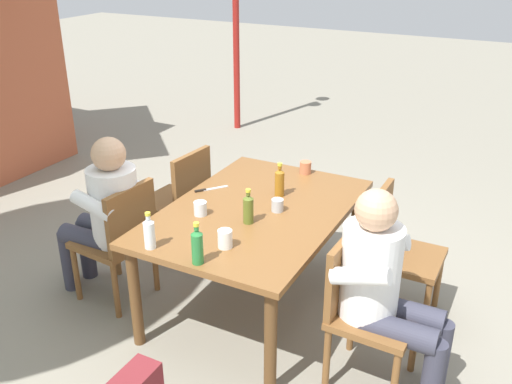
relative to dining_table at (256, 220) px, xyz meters
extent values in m
plane|color=gray|center=(0.00, 0.00, -0.65)|extent=(24.00, 24.00, 0.00)
cube|color=brown|center=(0.00, 0.00, 0.06)|extent=(1.57, 1.07, 0.04)
cylinder|color=brown|center=(-0.70, -0.45, -0.30)|extent=(0.07, 0.07, 0.69)
cylinder|color=brown|center=(0.70, -0.45, -0.30)|extent=(0.07, 0.07, 0.69)
cylinder|color=brown|center=(-0.70, 0.45, -0.30)|extent=(0.07, 0.07, 0.69)
cylinder|color=brown|center=(0.70, 0.45, -0.30)|extent=(0.07, 0.07, 0.69)
cube|color=brown|center=(-0.35, -0.91, -0.22)|extent=(0.46, 0.46, 0.04)
cube|color=brown|center=(-0.35, -0.71, 0.01)|extent=(0.42, 0.06, 0.42)
cylinder|color=brown|center=(-0.55, -1.10, -0.44)|extent=(0.04, 0.04, 0.41)
cylinder|color=brown|center=(-0.17, -1.11, -0.44)|extent=(0.04, 0.04, 0.41)
cylinder|color=brown|center=(-0.54, -0.72, -0.44)|extent=(0.04, 0.04, 0.41)
cylinder|color=brown|center=(-0.16, -0.73, -0.44)|extent=(0.04, 0.04, 0.41)
cube|color=brown|center=(-0.35, 0.91, -0.22)|extent=(0.48, 0.48, 0.04)
cube|color=brown|center=(-0.37, 0.71, 0.01)|extent=(0.42, 0.08, 0.42)
cylinder|color=brown|center=(-0.15, 1.09, -0.44)|extent=(0.04, 0.04, 0.41)
cylinder|color=brown|center=(-0.52, 1.12, -0.44)|extent=(0.04, 0.04, 0.41)
cylinder|color=brown|center=(-0.18, 0.71, -0.44)|extent=(0.04, 0.04, 0.41)
cylinder|color=brown|center=(-0.56, 0.74, -0.44)|extent=(0.04, 0.04, 0.41)
cube|color=brown|center=(0.35, 0.91, -0.22)|extent=(0.47, 0.47, 0.04)
cube|color=brown|center=(0.34, 0.71, 0.01)|extent=(0.42, 0.07, 0.42)
cylinder|color=brown|center=(0.56, 1.09, -0.44)|extent=(0.04, 0.04, 0.41)
cylinder|color=brown|center=(0.18, 1.12, -0.44)|extent=(0.04, 0.04, 0.41)
cylinder|color=brown|center=(0.53, 0.71, -0.44)|extent=(0.04, 0.04, 0.41)
cylinder|color=brown|center=(0.15, 0.74, -0.44)|extent=(0.04, 0.04, 0.41)
cube|color=brown|center=(0.35, -0.91, -0.22)|extent=(0.44, 0.44, 0.04)
cube|color=brown|center=(0.35, -0.71, 0.01)|extent=(0.42, 0.04, 0.42)
cylinder|color=brown|center=(0.16, -1.10, -0.44)|extent=(0.04, 0.04, 0.41)
cylinder|color=brown|center=(0.54, -1.10, -0.44)|extent=(0.04, 0.04, 0.41)
cylinder|color=brown|center=(0.16, -0.72, -0.44)|extent=(0.04, 0.04, 0.41)
cylinder|color=brown|center=(0.54, -0.72, -0.44)|extent=(0.04, 0.04, 0.41)
cylinder|color=white|center=(-0.35, -0.86, 0.06)|extent=(0.32, 0.32, 0.52)
sphere|color=tan|center=(-0.35, -0.86, 0.42)|extent=(0.22, 0.22, 0.22)
cylinder|color=#383847|center=(-0.44, -1.06, -0.20)|extent=(0.14, 0.40, 0.14)
cylinder|color=#383847|center=(-0.44, -1.26, -0.42)|extent=(0.11, 0.11, 0.45)
cylinder|color=white|center=(-0.54, -0.86, 0.14)|extent=(0.09, 0.31, 0.16)
cylinder|color=#383847|center=(-0.26, -1.06, -0.20)|extent=(0.14, 0.40, 0.14)
cylinder|color=#383847|center=(-0.26, -1.26, -0.42)|extent=(0.11, 0.11, 0.45)
cylinder|color=white|center=(-0.16, -0.86, 0.14)|extent=(0.09, 0.31, 0.16)
cylinder|color=white|center=(-0.35, 0.86, 0.06)|extent=(0.32, 0.32, 0.52)
sphere|color=tan|center=(-0.35, 0.86, 0.42)|extent=(0.22, 0.22, 0.22)
cylinder|color=#383847|center=(-0.26, 1.06, -0.20)|extent=(0.14, 0.40, 0.14)
cylinder|color=#383847|center=(-0.26, 1.26, -0.42)|extent=(0.11, 0.11, 0.45)
cylinder|color=white|center=(-0.16, 0.86, 0.14)|extent=(0.09, 0.31, 0.16)
cylinder|color=#383847|center=(-0.44, 1.06, -0.20)|extent=(0.14, 0.40, 0.14)
cylinder|color=#383847|center=(-0.44, 1.26, -0.42)|extent=(0.11, 0.11, 0.45)
cylinder|color=white|center=(-0.54, 0.86, 0.14)|extent=(0.09, 0.31, 0.16)
cylinder|color=#996019|center=(0.25, -0.04, 0.17)|extent=(0.06, 0.06, 0.17)
cone|color=#996019|center=(0.25, -0.04, 0.26)|extent=(0.06, 0.06, 0.02)
cylinder|color=#996019|center=(0.25, -0.04, 0.29)|extent=(0.03, 0.03, 0.02)
cylinder|color=yellow|center=(0.25, -0.04, 0.31)|extent=(0.03, 0.03, 0.02)
cylinder|color=#287A38|center=(-0.72, -0.03, 0.17)|extent=(0.06, 0.06, 0.17)
cone|color=#287A38|center=(-0.72, -0.03, 0.27)|extent=(0.06, 0.06, 0.02)
cylinder|color=#287A38|center=(-0.72, -0.03, 0.29)|extent=(0.03, 0.03, 0.02)
cylinder|color=yellow|center=(-0.72, -0.03, 0.31)|extent=(0.03, 0.03, 0.02)
cylinder|color=#566623|center=(-0.19, -0.04, 0.16)|extent=(0.06, 0.06, 0.16)
cone|color=#566623|center=(-0.19, -0.04, 0.25)|extent=(0.06, 0.06, 0.02)
cylinder|color=#566623|center=(-0.19, -0.04, 0.27)|extent=(0.03, 0.03, 0.02)
cylinder|color=yellow|center=(-0.19, -0.04, 0.29)|extent=(0.03, 0.03, 0.02)
cylinder|color=white|center=(-0.71, 0.30, 0.16)|extent=(0.06, 0.06, 0.16)
cone|color=white|center=(-0.71, 0.30, 0.25)|extent=(0.06, 0.06, 0.02)
cylinder|color=white|center=(-0.71, 0.30, 0.27)|extent=(0.03, 0.03, 0.02)
cylinder|color=yellow|center=(-0.71, 0.30, 0.29)|extent=(0.03, 0.03, 0.02)
cylinder|color=white|center=(-0.51, -0.07, 0.13)|extent=(0.08, 0.08, 0.11)
cylinder|color=#BC6B47|center=(0.70, -0.05, 0.13)|extent=(0.08, 0.08, 0.09)
cylinder|color=silver|center=(-0.23, 0.27, 0.12)|extent=(0.08, 0.08, 0.09)
cylinder|color=#B2B7BC|center=(0.04, -0.13, 0.12)|extent=(0.08, 0.08, 0.08)
cube|color=silver|center=(0.16, 0.40, 0.08)|extent=(0.16, 0.13, 0.01)
cube|color=black|center=(0.07, 0.46, 0.09)|extent=(0.08, 0.06, 0.01)
cylinder|color=maroon|center=(3.37, 2.03, 0.67)|extent=(0.08, 0.08, 2.63)
camera|label=1|loc=(-2.89, -1.50, 1.68)|focal=39.72mm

